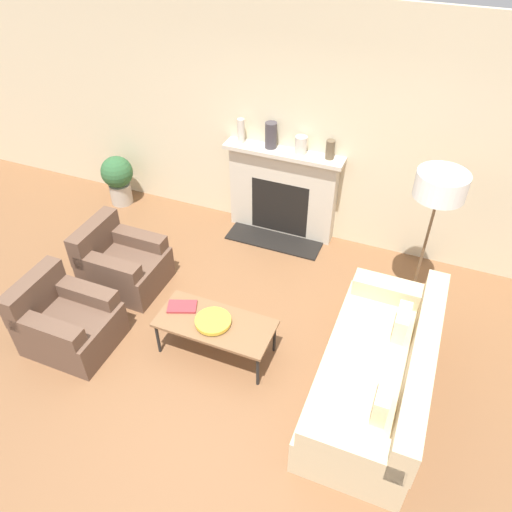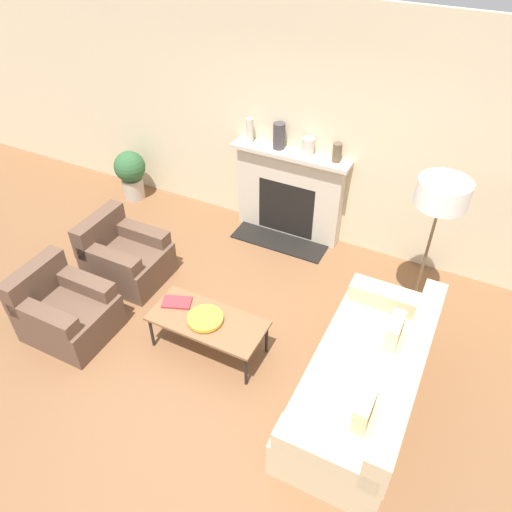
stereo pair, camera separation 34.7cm
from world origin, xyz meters
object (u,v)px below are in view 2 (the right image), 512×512
object	(u,v)px
book	(177,302)
fireplace	(289,195)
armchair_near	(65,311)
coffee_table	(208,322)
armchair_far	(124,257)
mantel_vase_center_right	(308,147)
bowl	(205,318)
mantel_vase_center_left	(279,136)
potted_plant	(131,172)
couch	(367,382)
floor_lamp	(440,203)
mantel_vase_right	(337,153)
mantel_vase_left	(250,130)

from	to	relation	value
book	fireplace	bearing A→B (deg)	61.24
armchair_near	coffee_table	bearing A→B (deg)	-72.77
armchair_far	mantel_vase_center_right	bearing A→B (deg)	-42.55
bowl	mantel_vase_center_left	distance (m)	2.44
coffee_table	potted_plant	size ratio (longest dim) A/B	1.61
mantel_vase_center_left	coffee_table	bearing A→B (deg)	-82.88
couch	floor_lamp	xyz separation A→B (m)	(0.12, 1.46, 1.10)
coffee_table	armchair_far	bearing A→B (deg)	160.01
mantel_vase_right	potted_plant	world-z (taller)	mantel_vase_right
potted_plant	couch	bearing A→B (deg)	-25.08
book	mantel_vase_right	xyz separation A→B (m)	(0.85, 2.17, 0.87)
potted_plant	book	bearing A→B (deg)	-42.91
coffee_table	mantel_vase_center_left	world-z (taller)	mantel_vase_center_left
couch	mantel_vase_right	xyz separation A→B (m)	(-1.16, 2.15, 1.00)
armchair_near	floor_lamp	xyz separation A→B (m)	(3.19, 1.99, 1.10)
armchair_far	book	distance (m)	1.17
coffee_table	book	distance (m)	0.40
mantel_vase_center_right	potted_plant	world-z (taller)	mantel_vase_center_right
couch	armchair_far	xyz separation A→B (m)	(-3.08, 0.45, -0.01)
coffee_table	mantel_vase_center_right	bearing A→B (deg)	87.42
fireplace	mantel_vase_center_left	xyz separation A→B (m)	(-0.17, 0.01, 0.77)
mantel_vase_center_left	floor_lamp	bearing A→B (deg)	-19.13
floor_lamp	mantel_vase_right	bearing A→B (deg)	151.31
armchair_near	potted_plant	xyz separation A→B (m)	(-1.02, 2.45, 0.12)
armchair_far	mantel_vase_center_right	size ratio (longest dim) A/B	4.09
mantel_vase_center_right	armchair_far	bearing A→B (deg)	-132.55
coffee_table	potted_plant	xyz separation A→B (m)	(-2.48, 2.00, 0.03)
bowl	mantel_vase_center_right	bearing A→B (deg)	87.20
coffee_table	book	world-z (taller)	book
bowl	potted_plant	world-z (taller)	potted_plant
armchair_near	bowl	world-z (taller)	armchair_near
couch	mantel_vase_center_left	world-z (taller)	mantel_vase_center_left
couch	armchair_far	size ratio (longest dim) A/B	2.38
potted_plant	fireplace	bearing A→B (deg)	5.32
coffee_table	mantel_vase_right	size ratio (longest dim) A/B	5.11
armchair_far	bowl	size ratio (longest dim) A/B	2.44
mantel_vase_center_left	armchair_near	bearing A→B (deg)	-113.76
bowl	mantel_vase_center_right	xyz separation A→B (m)	(0.11, 2.25, 0.84)
armchair_far	fireplace	bearing A→B (deg)	-38.77
mantel_vase_left	coffee_table	bearing A→B (deg)	-73.28
book	floor_lamp	distance (m)	2.76
mantel_vase_left	mantel_vase_right	xyz separation A→B (m)	(1.13, 0.00, -0.04)
bowl	armchair_near	bearing A→B (deg)	-163.38
coffee_table	mantel_vase_center_left	size ratio (longest dim) A/B	3.64
fireplace	bowl	bearing A→B (deg)	-87.53
mantel_vase_center_left	mantel_vase_right	size ratio (longest dim) A/B	1.40
book	mantel_vase_center_right	size ratio (longest dim) A/B	1.58
floor_lamp	armchair_far	bearing A→B (deg)	-162.50
fireplace	floor_lamp	size ratio (longest dim) A/B	0.92
floor_lamp	mantel_vase_right	distance (m)	1.45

